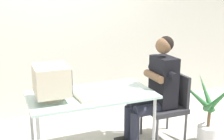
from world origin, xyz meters
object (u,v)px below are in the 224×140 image
(office_chair, at_px, (168,103))
(potted_plant, at_px, (209,115))
(keyboard, at_px, (81,95))
(crt_monitor, at_px, (52,81))
(person_seated, at_px, (156,87))
(desk, at_px, (91,98))

(office_chair, relative_size, potted_plant, 0.97)
(office_chair, distance_m, potted_plant, 0.51)
(keyboard, bearing_deg, office_chair, 1.07)
(office_chair, height_order, potted_plant, potted_plant)
(keyboard, height_order, potted_plant, potted_plant)
(crt_monitor, relative_size, person_seated, 0.29)
(office_chair, distance_m, person_seated, 0.30)
(person_seated, distance_m, potted_plant, 0.74)
(desk, xyz_separation_m, office_chair, (1.01, -0.02, -0.20))
(desk, bearing_deg, crt_monitor, -175.23)
(crt_monitor, relative_size, potted_plant, 0.44)
(office_chair, xyz_separation_m, potted_plant, (0.39, -0.31, -0.10))
(desk, relative_size, crt_monitor, 3.63)
(person_seated, bearing_deg, office_chair, 0.00)
(keyboard, distance_m, potted_plant, 1.61)
(keyboard, relative_size, person_seated, 0.34)
(crt_monitor, bearing_deg, person_seated, 0.86)
(crt_monitor, bearing_deg, keyboard, -0.46)
(desk, xyz_separation_m, keyboard, (-0.13, -0.04, 0.07))
(potted_plant, bearing_deg, desk, 166.74)
(potted_plant, bearing_deg, person_seated, 151.66)
(keyboard, bearing_deg, person_seated, 1.29)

